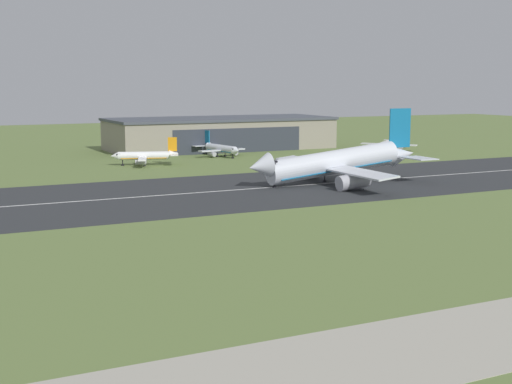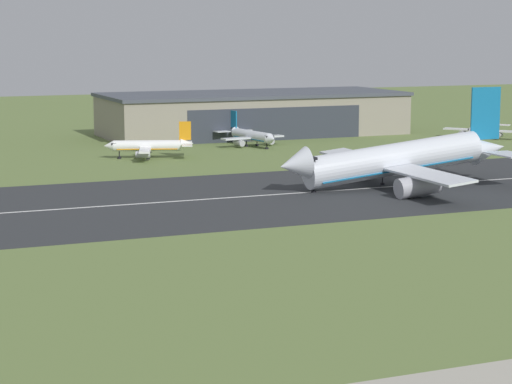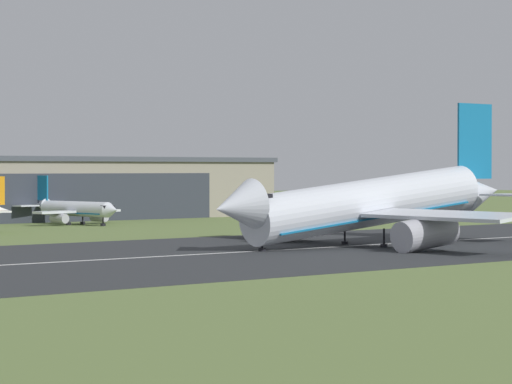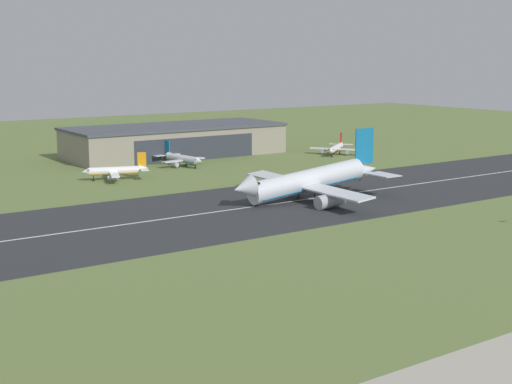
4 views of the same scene
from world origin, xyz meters
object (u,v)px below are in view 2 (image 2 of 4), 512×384
at_px(airplane_landing, 395,160).
at_px(airplane_parked_east, 251,136).
at_px(airplane_parked_centre, 149,146).
at_px(airplane_parked_far_east, 482,129).

xyz_separation_m(airplane_landing, airplane_parked_east, (1.03, 70.58, -2.37)).
distance_m(airplane_landing, airplane_parked_east, 70.63).
height_order(airplane_landing, airplane_parked_centre, airplane_landing).
bearing_deg(airplane_parked_east, airplane_parked_far_east, -5.54).
relative_size(airplane_landing, airplane_parked_east, 2.22).
distance_m(airplane_parked_east, airplane_parked_far_east, 63.61).
xyz_separation_m(airplane_parked_centre, airplane_parked_east, (30.15, 13.37, -0.21)).
relative_size(airplane_landing, airplane_parked_far_east, 2.36).
xyz_separation_m(airplane_parked_east, airplane_parked_far_east, (63.31, -6.15, -0.10)).
relative_size(airplane_parked_centre, airplane_parked_east, 0.95).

